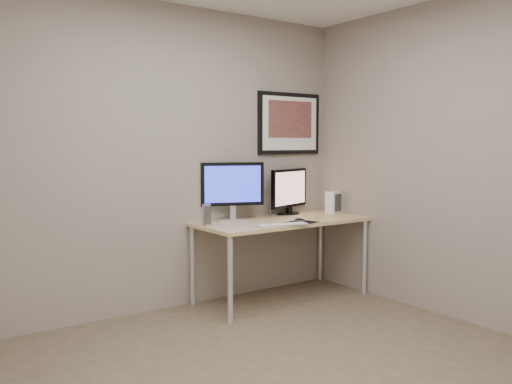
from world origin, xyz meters
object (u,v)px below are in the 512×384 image
(monitor_large, at_px, (233,188))
(speaker_right, at_px, (273,206))
(keyboard, at_px, (282,225))
(speaker_left, at_px, (207,215))
(monitor_tv, at_px, (289,190))
(desk, at_px, (282,227))
(fan_unit, at_px, (333,202))
(framed_art, at_px, (289,123))

(monitor_large, relative_size, speaker_right, 3.00)
(keyboard, bearing_deg, speaker_left, 157.68)
(speaker_left, height_order, speaker_right, same)
(monitor_tv, height_order, speaker_right, monitor_tv)
(desk, distance_m, monitor_tv, 0.50)
(speaker_left, xyz_separation_m, fan_unit, (1.45, -0.02, 0.02))
(framed_art, height_order, monitor_tv, framed_art)
(monitor_tv, distance_m, keyboard, 0.78)
(monitor_large, distance_m, fan_unit, 1.12)
(monitor_large, xyz_separation_m, speaker_right, (0.51, 0.06, -0.20))
(fan_unit, bearing_deg, speaker_left, 166.47)
(speaker_right, xyz_separation_m, fan_unit, (0.59, -0.22, 0.02))
(monitor_large, height_order, speaker_right, monitor_large)
(speaker_left, xyz_separation_m, speaker_right, (0.87, 0.21, 0.00))
(framed_art, xyz_separation_m, keyboard, (-0.56, -0.61, -0.88))
(framed_art, relative_size, monitor_tv, 1.36)
(monitor_tv, bearing_deg, framed_art, 34.33)
(speaker_left, bearing_deg, fan_unit, 13.06)
(framed_art, height_order, speaker_left, framed_art)
(framed_art, xyz_separation_m, fan_unit, (0.37, -0.25, -0.78))
(monitor_tv, height_order, fan_unit, monitor_tv)
(framed_art, bearing_deg, monitor_large, -173.25)
(desk, height_order, framed_art, framed_art)
(speaker_right, bearing_deg, fan_unit, 2.64)
(monitor_large, height_order, keyboard, monitor_large)
(monitor_large, distance_m, speaker_right, 0.55)
(desk, distance_m, speaker_left, 0.76)
(monitor_large, bearing_deg, monitor_tv, 22.17)
(desk, relative_size, fan_unit, 7.28)
(monitor_tv, relative_size, speaker_right, 3.00)
(keyboard, bearing_deg, monitor_large, 120.49)
(monitor_large, relative_size, monitor_tv, 1.00)
(framed_art, bearing_deg, desk, -136.54)
(framed_art, distance_m, monitor_tv, 0.66)
(desk, relative_size, framed_art, 2.13)
(monitor_large, bearing_deg, desk, -12.64)
(keyboard, bearing_deg, framed_art, 60.42)
(monitor_tv, bearing_deg, monitor_large, 163.49)
(monitor_large, height_order, fan_unit, monitor_large)
(framed_art, distance_m, speaker_right, 0.83)
(monitor_tv, distance_m, speaker_left, 1.05)
(speaker_left, distance_m, keyboard, 0.65)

